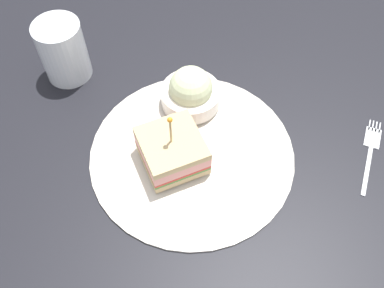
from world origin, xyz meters
The scene contains 6 objects.
ground_plane centered at (0.00, 0.00, -1.00)cm, with size 117.51×117.51×2.00cm, color black.
plate centered at (0.00, 0.00, 0.40)cm, with size 29.11×29.11×0.80cm, color silver.
sandwich_half_center centered at (-1.87, 2.36, 3.18)cm, with size 11.36×11.33×9.65cm.
coleslaw_bowl centered at (8.91, 2.17, 3.20)cm, with size 9.00×9.00×6.48cm.
drink_glass centered at (11.26, 22.92, 4.44)cm, with size 7.24×7.24×9.75cm.
fork centered at (6.74, -25.08, 0.17)cm, with size 13.33×3.03×0.35cm.
Camera 1 is at (-32.13, -7.10, 52.32)cm, focal length 40.31 mm.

